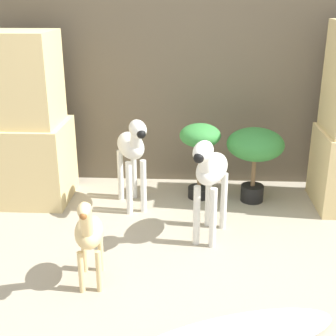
{
  "coord_description": "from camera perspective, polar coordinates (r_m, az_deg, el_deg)",
  "views": [
    {
      "loc": [
        0.0,
        -1.89,
        1.43
      ],
      "look_at": [
        -0.15,
        0.91,
        0.37
      ],
      "focal_mm": 50.0,
      "sensor_mm": 36.0,
      "label": 1
    }
  ],
  "objects": [
    {
      "name": "ground_plane",
      "position": [
        2.37,
        2.45,
        -16.35
      ],
      "size": [
        14.0,
        14.0,
        0.0
      ],
      "primitive_type": "plane",
      "color": "#9E937F"
    },
    {
      "name": "wall_back",
      "position": [
        3.57,
        3.08,
        15.39
      ],
      "size": [
        6.4,
        0.08,
        2.2
      ],
      "color": "brown",
      "rests_on": "ground_plane"
    },
    {
      "name": "rock_pillar_left",
      "position": [
        3.44,
        -17.51,
        4.99
      ],
      "size": [
        0.63,
        0.5,
        1.19
      ],
      "color": "#DBC184",
      "rests_on": "ground_plane"
    },
    {
      "name": "zebra_right",
      "position": [
        2.75,
        5.09,
        -0.53
      ],
      "size": [
        0.27,
        0.5,
        0.67
      ],
      "color": "silver",
      "rests_on": "ground_plane"
    },
    {
      "name": "zebra_left",
      "position": [
        3.17,
        -4.45,
        2.38
      ],
      "size": [
        0.3,
        0.49,
        0.67
      ],
      "color": "silver",
      "rests_on": "ground_plane"
    },
    {
      "name": "giraffe_figurine",
      "position": [
        2.4,
        -9.69,
        -7.76
      ],
      "size": [
        0.18,
        0.38,
        0.53
      ],
      "color": "#E0C184",
      "rests_on": "ground_plane"
    },
    {
      "name": "potted_palm_front",
      "position": [
        3.33,
        10.52,
        2.36
      ],
      "size": [
        0.4,
        0.4,
        0.54
      ],
      "color": "black",
      "rests_on": "ground_plane"
    },
    {
      "name": "potted_palm_back",
      "position": [
        3.34,
        3.87,
        3.05
      ],
      "size": [
        0.29,
        0.29,
        0.56
      ],
      "color": "black",
      "rests_on": "ground_plane"
    },
    {
      "name": "surfboard",
      "position": [
        2.19,
        8.05,
        -19.59
      ],
      "size": [
        0.98,
        0.58,
        0.09
      ],
      "color": "silver",
      "rests_on": "ground_plane"
    }
  ]
}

